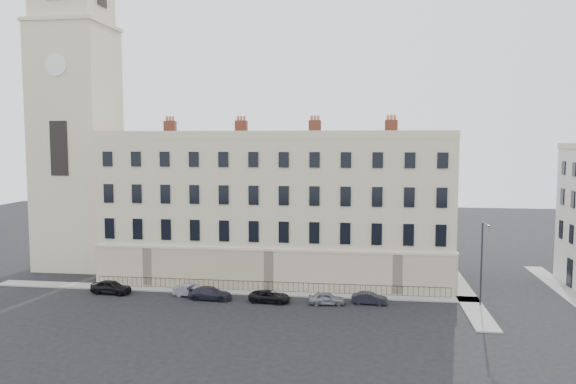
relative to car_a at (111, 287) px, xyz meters
name	(u,v)px	position (x,y,z in m)	size (l,w,h in m)	color
ground	(325,311)	(21.02, -2.78, -0.67)	(160.00, 160.00, 0.00)	black
terrace	(278,208)	(15.06, 9.19, 6.83)	(36.22, 12.22, 17.00)	beige
church_tower	(76,108)	(-8.98, 11.22, 17.99)	(8.00, 8.13, 44.00)	beige
pavement_terrace	(227,291)	(11.02, 2.22, -0.61)	(48.00, 2.00, 0.12)	gray
pavement_east_return	(463,291)	(34.02, 5.22, -0.61)	(2.00, 24.00, 0.12)	gray
pavement_adjacent	(563,289)	(44.02, 7.22, -0.61)	(2.00, 20.00, 0.12)	gray
railings	(268,286)	(15.02, 2.62, -0.12)	(35.00, 0.04, 0.96)	black
car_a	(111,287)	(0.00, 0.00, 0.00)	(1.58, 3.93, 1.34)	black
car_b	(192,290)	(8.07, 0.11, -0.08)	(1.24, 3.56, 1.17)	gray
car_c	(210,293)	(10.10, -0.66, -0.07)	(1.67, 4.10, 1.19)	#21212C
car_d	(270,296)	(15.77, -0.78, -0.13)	(1.77, 3.85, 1.07)	black
car_e	(327,298)	(21.01, -0.87, -0.10)	(1.34, 3.33, 1.13)	slate
car_f	(370,298)	(24.88, -0.16, -0.13)	(1.13, 3.25, 1.07)	black
streetlamp	(482,260)	(34.77, 0.39, 3.56)	(0.43, 1.64, 7.62)	#292A2D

